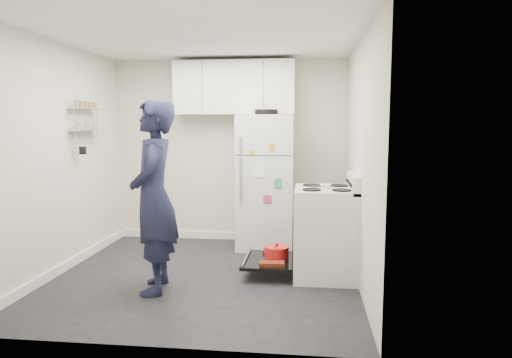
# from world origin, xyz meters

# --- Properties ---
(room) EXTENTS (3.21, 3.21, 2.51)m
(room) POSITION_xyz_m (-0.03, 0.03, 1.21)
(room) COLOR black
(room) RESTS_ON ground
(electric_range) EXTENTS (0.66, 0.76, 1.10)m
(electric_range) POSITION_xyz_m (1.26, 0.15, 0.47)
(electric_range) COLOR silver
(electric_range) RESTS_ON ground
(open_oven_door) EXTENTS (0.55, 0.70, 0.22)m
(open_oven_door) POSITION_xyz_m (0.71, 0.15, 0.18)
(open_oven_door) COLOR black
(open_oven_door) RESTS_ON ground
(refrigerator) EXTENTS (0.72, 0.74, 1.81)m
(refrigerator) POSITION_xyz_m (0.54, 1.25, 0.88)
(refrigerator) COLOR silver
(refrigerator) RESTS_ON ground
(upper_cabinets) EXTENTS (1.60, 0.33, 0.70)m
(upper_cabinets) POSITION_xyz_m (0.10, 1.43, 2.10)
(upper_cabinets) COLOR silver
(upper_cabinets) RESTS_ON room
(wall_shelf_rack) EXTENTS (0.14, 0.60, 0.61)m
(wall_shelf_rack) POSITION_xyz_m (-1.52, 0.49, 1.68)
(wall_shelf_rack) COLOR #B2B2B7
(wall_shelf_rack) RESTS_ON room
(person) EXTENTS (0.57, 0.75, 1.85)m
(person) POSITION_xyz_m (-0.38, -0.48, 0.93)
(person) COLOR #171A33
(person) RESTS_ON ground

